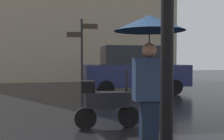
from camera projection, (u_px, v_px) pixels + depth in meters
pedestrian_with_umbrella at (149, 43)px, 3.82m from camera, size 1.09×1.09×2.13m
parked_scooter at (105, 102)px, 5.24m from camera, size 1.38×0.32×1.23m
parked_car_left at (134, 69)px, 11.07m from camera, size 4.49×2.08×2.04m
street_signpost at (82, 51)px, 8.75m from camera, size 1.08×0.08×2.87m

